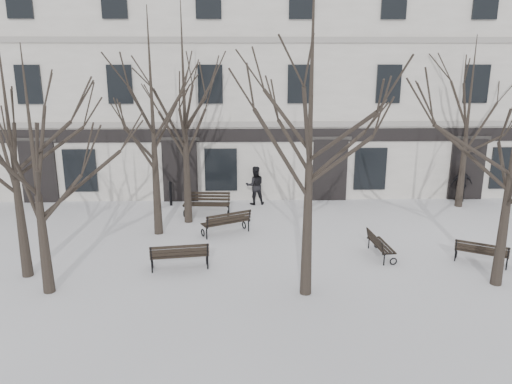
{
  "coord_description": "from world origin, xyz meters",
  "views": [
    {
      "loc": [
        -0.56,
        -14.76,
        6.59
      ],
      "look_at": [
        -0.09,
        3.0,
        1.75
      ],
      "focal_mm": 35.0,
      "sensor_mm": 36.0,
      "label": 1
    }
  ],
  "objects_px": {
    "bench_2": "(482,252)",
    "bench_4": "(227,222)",
    "tree_0": "(9,128)",
    "bench_3": "(207,203)",
    "bench_1": "(180,255)",
    "bench_5": "(380,244)",
    "tree_2": "(311,95)",
    "tree_1": "(32,144)"
  },
  "relations": [
    {
      "from": "bench_2",
      "to": "bench_5",
      "type": "xyz_separation_m",
      "value": [
        -3.15,
        0.76,
        -0.01
      ]
    },
    {
      "from": "tree_1",
      "to": "bench_1",
      "type": "relative_size",
      "value": 3.62
    },
    {
      "from": "tree_0",
      "to": "tree_2",
      "type": "distance_m",
      "value": 8.67
    },
    {
      "from": "bench_4",
      "to": "bench_5",
      "type": "bearing_deg",
      "value": 128.43
    },
    {
      "from": "bench_2",
      "to": "bench_5",
      "type": "relative_size",
      "value": 1.03
    },
    {
      "from": "bench_1",
      "to": "bench_2",
      "type": "distance_m",
      "value": 9.8
    },
    {
      "from": "tree_1",
      "to": "bench_5",
      "type": "bearing_deg",
      "value": 13.07
    },
    {
      "from": "bench_5",
      "to": "bench_3",
      "type": "bearing_deg",
      "value": 47.44
    },
    {
      "from": "bench_1",
      "to": "bench_5",
      "type": "relative_size",
      "value": 1.18
    },
    {
      "from": "bench_1",
      "to": "bench_5",
      "type": "xyz_separation_m",
      "value": [
        6.65,
        0.91,
        -0.07
      ]
    },
    {
      "from": "tree_2",
      "to": "bench_4",
      "type": "xyz_separation_m",
      "value": [
        -2.42,
        4.99,
        -5.12
      ]
    },
    {
      "from": "tree_1",
      "to": "bench_2",
      "type": "bearing_deg",
      "value": 6.89
    },
    {
      "from": "bench_5",
      "to": "bench_4",
      "type": "bearing_deg",
      "value": 61.18
    },
    {
      "from": "tree_0",
      "to": "tree_1",
      "type": "bearing_deg",
      "value": -46.25
    },
    {
      "from": "tree_0",
      "to": "bench_5",
      "type": "height_order",
      "value": "tree_0"
    },
    {
      "from": "bench_2",
      "to": "tree_0",
      "type": "bearing_deg",
      "value": 31.45
    },
    {
      "from": "bench_2",
      "to": "tree_2",
      "type": "bearing_deg",
      "value": 47.18
    },
    {
      "from": "bench_1",
      "to": "bench_2",
      "type": "height_order",
      "value": "bench_1"
    },
    {
      "from": "tree_0",
      "to": "bench_2",
      "type": "distance_m",
      "value": 15.08
    },
    {
      "from": "bench_2",
      "to": "bench_4",
      "type": "xyz_separation_m",
      "value": [
        -8.4,
        3.08,
        0.07
      ]
    },
    {
      "from": "bench_4",
      "to": "bench_5",
      "type": "xyz_separation_m",
      "value": [
        5.26,
        -2.32,
        -0.08
      ]
    },
    {
      "from": "tree_1",
      "to": "bench_4",
      "type": "height_order",
      "value": "tree_1"
    },
    {
      "from": "tree_1",
      "to": "bench_1",
      "type": "height_order",
      "value": "tree_1"
    },
    {
      "from": "tree_1",
      "to": "bench_2",
      "type": "relative_size",
      "value": 4.13
    },
    {
      "from": "bench_4",
      "to": "bench_2",
      "type": "bearing_deg",
      "value": 132.12
    },
    {
      "from": "tree_0",
      "to": "bench_3",
      "type": "height_order",
      "value": "tree_0"
    },
    {
      "from": "tree_0",
      "to": "bench_2",
      "type": "bearing_deg",
      "value": 1.95
    },
    {
      "from": "bench_1",
      "to": "bench_5",
      "type": "distance_m",
      "value": 6.71
    },
    {
      "from": "bench_2",
      "to": "bench_3",
      "type": "relative_size",
      "value": 0.84
    },
    {
      "from": "tree_0",
      "to": "bench_3",
      "type": "distance_m",
      "value": 8.9
    },
    {
      "from": "bench_3",
      "to": "bench_2",
      "type": "bearing_deg",
      "value": -27.08
    },
    {
      "from": "bench_3",
      "to": "bench_1",
      "type": "bearing_deg",
      "value": -91.31
    },
    {
      "from": "bench_5",
      "to": "tree_2",
      "type": "bearing_deg",
      "value": 128.22
    },
    {
      "from": "tree_0",
      "to": "bench_5",
      "type": "relative_size",
      "value": 4.54
    },
    {
      "from": "tree_2",
      "to": "tree_1",
      "type": "bearing_deg",
      "value": 177.77
    },
    {
      "from": "tree_1",
      "to": "tree_2",
      "type": "bearing_deg",
      "value": -2.23
    },
    {
      "from": "tree_1",
      "to": "bench_3",
      "type": "bearing_deg",
      "value": 60.24
    },
    {
      "from": "bench_1",
      "to": "bench_5",
      "type": "height_order",
      "value": "bench_1"
    },
    {
      "from": "tree_2",
      "to": "bench_3",
      "type": "distance_m",
      "value": 9.6
    },
    {
      "from": "bench_3",
      "to": "bench_5",
      "type": "bearing_deg",
      "value": -34.06
    },
    {
      "from": "bench_3",
      "to": "tree_1",
      "type": "bearing_deg",
      "value": -116.27
    },
    {
      "from": "tree_1",
      "to": "bench_3",
      "type": "height_order",
      "value": "tree_1"
    }
  ]
}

